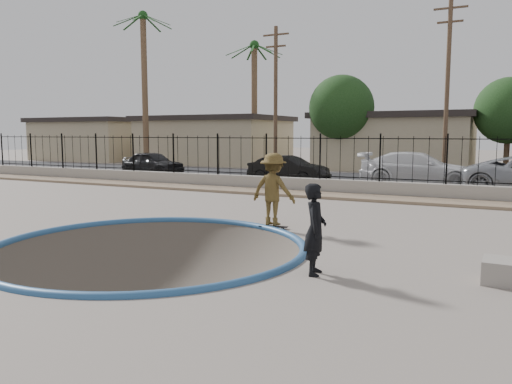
{
  "coord_description": "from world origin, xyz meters",
  "views": [
    {
      "loc": [
        6.95,
        -9.62,
        2.52
      ],
      "look_at": [
        1.14,
        2.0,
        0.98
      ],
      "focal_mm": 35.0,
      "sensor_mm": 36.0,
      "label": 1
    }
  ],
  "objects_px": {
    "skater": "(273,193)",
    "car_c": "(418,169)",
    "skateboard": "(273,226)",
    "videographer": "(315,229)",
    "car_a": "(153,163)",
    "car_b": "(288,169)"
  },
  "relations": [
    {
      "from": "skater",
      "to": "car_c",
      "type": "bearing_deg",
      "value": -93.27
    },
    {
      "from": "skateboard",
      "to": "videographer",
      "type": "distance_m",
      "value": 4.41
    },
    {
      "from": "skater",
      "to": "skateboard",
      "type": "bearing_deg",
      "value": 4.43
    },
    {
      "from": "videographer",
      "to": "car_a",
      "type": "distance_m",
      "value": 22.66
    },
    {
      "from": "videographer",
      "to": "car_b",
      "type": "bearing_deg",
      "value": 11.16
    },
    {
      "from": "car_a",
      "to": "skater",
      "type": "bearing_deg",
      "value": -126.12
    },
    {
      "from": "videographer",
      "to": "car_a",
      "type": "height_order",
      "value": "videographer"
    },
    {
      "from": "skateboard",
      "to": "car_a",
      "type": "bearing_deg",
      "value": 130.64
    },
    {
      "from": "skater",
      "to": "car_a",
      "type": "xyz_separation_m",
      "value": [
        -13.67,
        12.33,
        -0.22
      ]
    },
    {
      "from": "car_a",
      "to": "videographer",
      "type": "bearing_deg",
      "value": -128.67
    },
    {
      "from": "car_a",
      "to": "car_c",
      "type": "bearing_deg",
      "value": -82.4
    },
    {
      "from": "skater",
      "to": "videographer",
      "type": "height_order",
      "value": "skater"
    },
    {
      "from": "videographer",
      "to": "skater",
      "type": "bearing_deg",
      "value": 21.09
    },
    {
      "from": "skateboard",
      "to": "videographer",
      "type": "xyz_separation_m",
      "value": [
        2.46,
        -3.58,
        0.76
      ]
    },
    {
      "from": "skateboard",
      "to": "car_a",
      "type": "xyz_separation_m",
      "value": [
        -13.67,
        12.33,
        0.67
      ]
    },
    {
      "from": "car_b",
      "to": "videographer",
      "type": "bearing_deg",
      "value": -149.62
    },
    {
      "from": "car_a",
      "to": "skateboard",
      "type": "bearing_deg",
      "value": -126.12
    },
    {
      "from": "car_b",
      "to": "car_c",
      "type": "relative_size",
      "value": 0.75
    },
    {
      "from": "skater",
      "to": "car_b",
      "type": "xyz_separation_m",
      "value": [
        -4.3,
        11.22,
        -0.24
      ]
    },
    {
      "from": "videographer",
      "to": "car_a",
      "type": "relative_size",
      "value": 0.4
    },
    {
      "from": "videographer",
      "to": "car_b",
      "type": "distance_m",
      "value": 16.27
    },
    {
      "from": "videographer",
      "to": "car_c",
      "type": "xyz_separation_m",
      "value": [
        -0.73,
        16.36,
        0.01
      ]
    }
  ]
}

